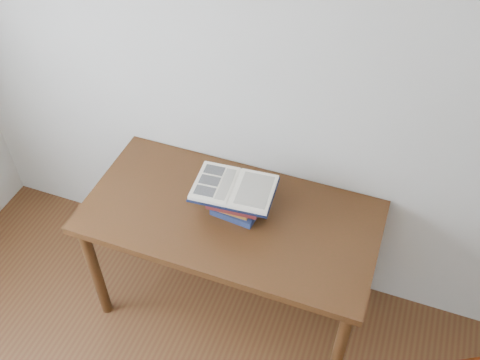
% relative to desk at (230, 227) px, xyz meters
% --- Properties ---
extents(desk, '(1.45, 0.73, 0.78)m').
position_rel_desk_xyz_m(desk, '(0.00, 0.00, 0.00)').
color(desk, '#452211').
rests_on(desk, ground).
extents(book_stack, '(0.26, 0.19, 0.15)m').
position_rel_desk_xyz_m(book_stack, '(0.02, 0.03, 0.17)').
color(book_stack, '#182748').
rests_on(book_stack, desk).
extents(open_book, '(0.40, 0.30, 0.03)m').
position_rel_desk_xyz_m(open_book, '(0.01, 0.03, 0.26)').
color(open_book, black).
rests_on(open_book, book_stack).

